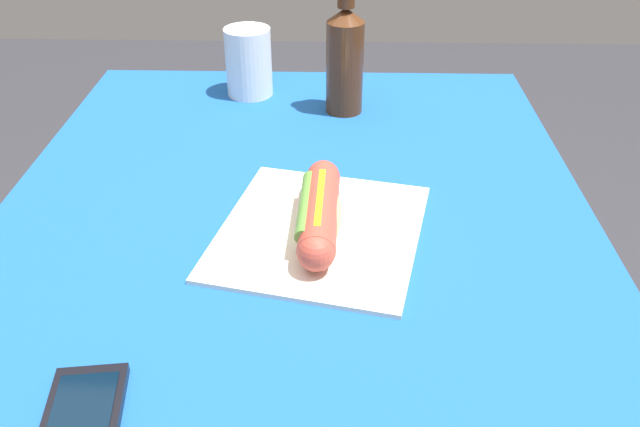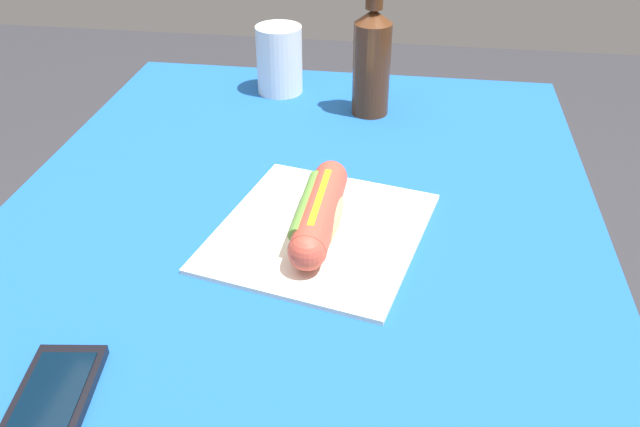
% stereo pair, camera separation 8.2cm
% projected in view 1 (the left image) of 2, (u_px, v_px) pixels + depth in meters
% --- Properties ---
extents(dining_table, '(1.06, 0.79, 0.78)m').
position_uv_depth(dining_table, '(295.00, 316.00, 0.95)').
color(dining_table, brown).
rests_on(dining_table, ground).
extents(paper_wrapper, '(0.32, 0.30, 0.01)m').
position_uv_depth(paper_wrapper, '(320.00, 231.00, 0.84)').
color(paper_wrapper, silver).
rests_on(paper_wrapper, dining_table).
extents(hot_dog, '(0.22, 0.06, 0.05)m').
position_uv_depth(hot_dog, '(319.00, 212.00, 0.82)').
color(hot_dog, '#DBB26B').
rests_on(hot_dog, paper_wrapper).
extents(soda_bottle, '(0.06, 0.06, 0.22)m').
position_uv_depth(soda_bottle, '(345.00, 58.00, 1.10)').
color(soda_bottle, '#4C2814').
rests_on(soda_bottle, dining_table).
extents(drinking_cup, '(0.08, 0.08, 0.12)m').
position_uv_depth(drinking_cup, '(249.00, 62.00, 1.18)').
color(drinking_cup, white).
rests_on(drinking_cup, dining_table).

